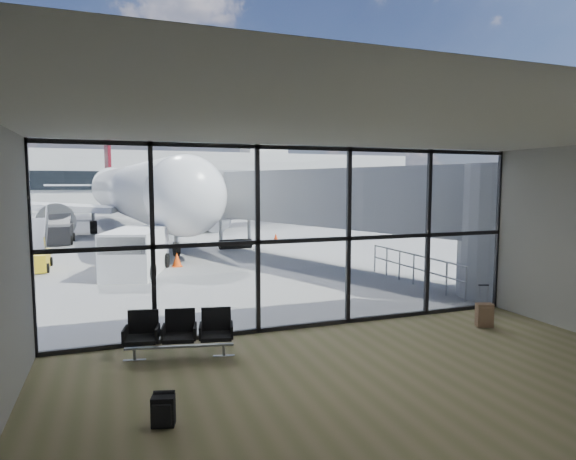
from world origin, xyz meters
TOP-DOWN VIEW (x-y plane):
  - ground at (0.00, 40.00)m, footprint 220.00×220.00m
  - lounge_shell at (0.00, -4.80)m, footprint 12.02×8.01m
  - glass_curtain_wall at (0.00, 0.00)m, footprint 12.10×0.12m
  - jet_bridge at (4.90, 7.07)m, footprint 8.00×16.50m
  - apron_railing at (5.60, 3.50)m, footprint 0.06×5.46m
  - far_terminal at (-0.59, 61.97)m, footprint 80.00×12.20m
  - tree_5 at (-15.00, 72.00)m, footprint 6.27×6.27m
  - seating_row at (-3.18, -0.97)m, footprint 2.20×1.04m
  - backpack at (-3.79, -3.84)m, footprint 0.38×0.37m
  - suitcase at (4.25, -1.51)m, footprint 0.45×0.37m
  - airliner at (-3.07, 27.64)m, footprint 32.55×37.83m
  - service_van at (-3.62, 8.90)m, footprint 2.89×4.44m
  - belt_loader at (-7.57, 20.94)m, footprint 1.75×4.25m
  - mobile_stairs at (-7.74, 11.39)m, footprint 1.68×3.01m
  - traffic_cone_a at (-1.87, 10.17)m, footprint 0.43×0.43m
  - traffic_cone_b at (-2.69, 10.36)m, footprint 0.36×0.36m
  - traffic_cone_c at (4.88, 16.84)m, footprint 0.40×0.40m

SIDE VIEW (x-z plane):
  - ground at x=0.00m, z-range 0.00..0.00m
  - backpack at x=-3.79m, z-range -0.01..0.50m
  - traffic_cone_b at x=-2.69m, z-range -0.01..0.50m
  - traffic_cone_c at x=4.88m, z-range -0.01..0.56m
  - traffic_cone_a at x=-1.87m, z-range -0.02..0.60m
  - suitcase at x=4.25m, z-range -0.21..0.85m
  - mobile_stairs at x=-7.74m, z-range -0.54..1.53m
  - seating_row at x=-3.18m, z-range 0.05..1.03m
  - belt_loader at x=-7.57m, z-range -0.32..1.63m
  - apron_railing at x=5.60m, z-range 0.16..1.27m
  - service_van at x=-3.62m, z-range 0.02..1.81m
  - glass_curtain_wall at x=0.00m, z-range 0.00..4.50m
  - lounge_shell at x=0.00m, z-range 0.40..4.91m
  - jet_bridge at x=4.90m, z-range 0.59..4.92m
  - airliner at x=-3.07m, z-range -1.91..7.85m
  - far_terminal at x=-0.59m, z-range -1.29..9.71m
  - tree_5 at x=-15.00m, z-range 1.36..10.39m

